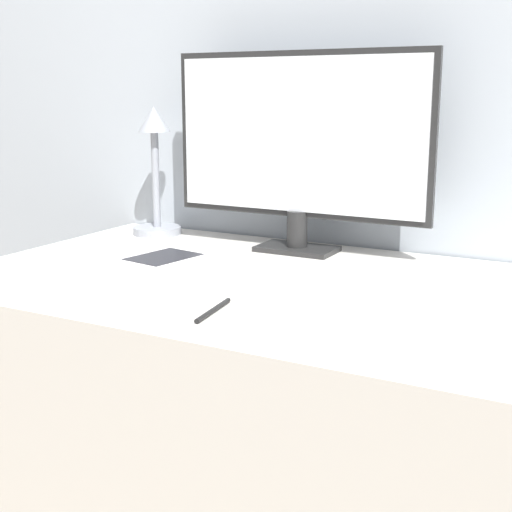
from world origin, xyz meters
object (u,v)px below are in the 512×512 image
keyboard (359,295)px  desk_lamp (155,168)px  ereader (164,259)px  pen (215,310)px  monitor (299,143)px  laptop (165,269)px

keyboard → desk_lamp: bearing=154.6°
keyboard → ereader: bearing=179.5°
pen → monitor: bearing=99.1°
desk_lamp → keyboard: bearing=-25.4°
keyboard → pen: 0.28m
monitor → desk_lamp: (-0.42, 0.02, -0.08)m
keyboard → ereader: ereader is taller
ereader → pen: size_ratio=1.64×
laptop → pen: (0.23, -0.18, -0.01)m
monitor → keyboard: 0.48m
keyboard → laptop: laptop is taller
keyboard → ereader: (-0.44, 0.00, 0.02)m
laptop → ereader: ereader is taller
monitor → pen: size_ratio=4.80×
monitor → ereader: 0.42m
desk_lamp → laptop: bearing=-52.1°
monitor → laptop: size_ratio=1.77×
ereader → pen: (0.25, -0.20, -0.02)m
desk_lamp → pen: (0.51, -0.53, -0.17)m
keyboard → monitor: bearing=130.9°
monitor → pen: bearing=-80.9°
monitor → keyboard: size_ratio=2.03×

